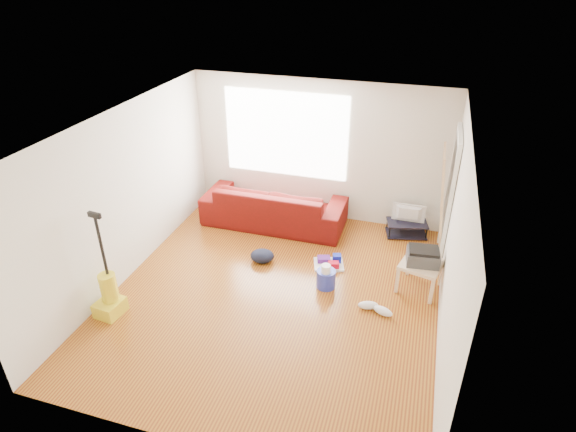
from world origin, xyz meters
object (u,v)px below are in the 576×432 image
(side_table, at_px, (421,267))
(bucket, at_px, (326,286))
(sofa, at_px, (274,223))
(cleaning_tray, at_px, (330,263))
(tv_stand, at_px, (406,228))
(backpack, at_px, (262,261))
(vacuum, at_px, (109,296))

(side_table, xyz_separation_m, bucket, (-1.30, -0.35, -0.37))
(sofa, xyz_separation_m, bucket, (1.30, -1.55, 0.00))
(bucket, height_order, cleaning_tray, cleaning_tray)
(cleaning_tray, bearing_deg, sofa, 141.05)
(tv_stand, distance_m, bucket, 2.08)
(side_table, relative_size, backpack, 1.77)
(side_table, relative_size, bucket, 2.39)
(tv_stand, height_order, side_table, side_table)
(tv_stand, bearing_deg, bucket, -132.10)
(backpack, bearing_deg, bucket, -28.24)
(sofa, height_order, side_table, side_table)
(tv_stand, xyz_separation_m, cleaning_tray, (-1.06, -1.27, -0.08))
(tv_stand, bearing_deg, backpack, -158.25)
(tv_stand, distance_m, side_table, 1.52)
(cleaning_tray, relative_size, backpack, 1.43)
(tv_stand, xyz_separation_m, vacuum, (-3.65, -3.22, 0.15))
(bucket, distance_m, backpack, 1.16)
(bucket, relative_size, backpack, 0.74)
(backpack, relative_size, vacuum, 0.25)
(side_table, bearing_deg, backpack, -179.74)
(bucket, xyz_separation_m, vacuum, (-2.65, -1.40, 0.28))
(sofa, distance_m, cleaning_tray, 1.60)
(vacuum, bearing_deg, bucket, 33.79)
(tv_stand, height_order, backpack, tv_stand)
(cleaning_tray, xyz_separation_m, backpack, (-1.04, -0.21, -0.05))
(sofa, xyz_separation_m, tv_stand, (2.30, 0.27, 0.13))
(sofa, relative_size, vacuum, 1.65)
(tv_stand, distance_m, backpack, 2.57)
(vacuum, bearing_deg, sofa, 71.42)
(vacuum, bearing_deg, cleaning_tray, 42.89)
(cleaning_tray, bearing_deg, backpack, -168.87)
(side_table, relative_size, vacuum, 0.44)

